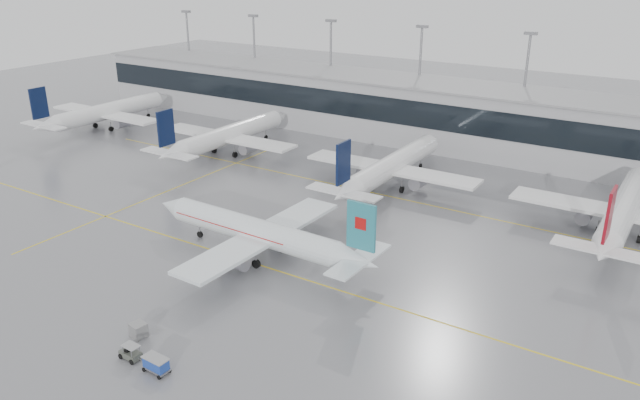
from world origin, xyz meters
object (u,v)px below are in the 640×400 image
Objects in this scene: baggage_tug at (131,354)px; baggage_cart at (156,364)px; air_canada_jet at (261,233)px; gse_unit at (138,330)px.

baggage_cart is at bearing 0.00° from baggage_tug.
air_canada_jet is at bearing 106.31° from baggage_cart.
baggage_cart is 1.71× the size of gse_unit.
gse_unit is at bearing 92.35° from air_canada_jet.
baggage_cart is at bearing -17.82° from gse_unit.
air_canada_jet is at bearing 101.37° from gse_unit.
air_canada_jet is 10.82× the size of baggage_tug.
baggage_tug is at bearing 97.44° from air_canada_jet.
gse_unit is at bearing 128.09° from baggage_tug.
air_canada_jet is 22.93× the size of gse_unit.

